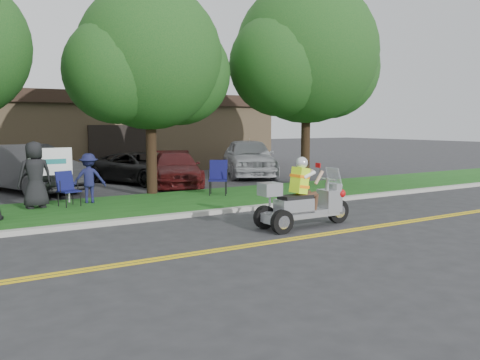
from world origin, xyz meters
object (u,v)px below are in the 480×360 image
parked_car_left (29,169)px  parked_car_right (175,169)px  lawn_chair_b (67,186)px  trike_scooter (302,203)px  lawn_chair_a (218,175)px  parked_car_far_right (249,157)px  parked_car_mid (140,168)px

parked_car_left → parked_car_right: (5.32, -0.94, -0.18)m
lawn_chair_b → trike_scooter: bearing=-71.1°
lawn_chair_a → lawn_chair_b: (-4.87, 0.21, -0.08)m
trike_scooter → lawn_chair_a: (0.76, 5.39, 0.16)m
parked_car_left → parked_car_far_right: parked_car_far_right is taller
parked_car_left → trike_scooter: bearing=-86.9°
lawn_chair_a → parked_car_right: (0.17, 3.80, -0.08)m
lawn_chair_a → parked_car_right: parked_car_right is taller
lawn_chair_b → parked_car_left: parked_car_left is taller
trike_scooter → parked_car_left: bearing=114.5°
trike_scooter → parked_car_far_right: bearing=64.4°
lawn_chair_a → parked_car_right: bearing=121.0°
trike_scooter → lawn_chair_b: 6.95m
trike_scooter → parked_car_left: (-4.38, 10.13, 0.27)m
lawn_chair_a → parked_car_left: (-5.14, 4.74, 0.11)m
parked_car_left → parked_car_mid: size_ratio=1.12×
parked_car_left → parked_car_far_right: bearing=-17.6°
lawn_chair_b → parked_car_left: size_ratio=0.19×
trike_scooter → lawn_chair_b: (-4.11, 5.60, 0.08)m
parked_car_right → parked_car_mid: bearing=142.7°
parked_car_right → lawn_chair_a: bearing=-73.4°
lawn_chair_a → parked_car_left: size_ratio=0.22×
lawn_chair_b → parked_car_mid: (4.10, 5.03, -0.03)m
lawn_chair_a → lawn_chair_b: 4.88m
parked_car_mid → parked_car_right: parked_car_right is taller
trike_scooter → parked_car_mid: (-0.01, 10.62, 0.05)m
trike_scooter → parked_car_left: 11.04m
parked_car_mid → parked_car_far_right: parked_car_far_right is taller
lawn_chair_b → parked_car_mid: 6.48m
trike_scooter → parked_car_right: size_ratio=0.56×
lawn_chair_b → parked_car_mid: parked_car_mid is taller
lawn_chair_b → parked_car_left: 4.55m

